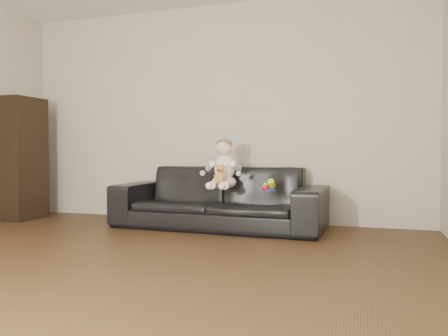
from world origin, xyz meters
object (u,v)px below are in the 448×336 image
(baby, at_px, (224,167))
(toy_rattle, at_px, (265,187))
(toy_green, at_px, (270,186))
(toy_blue_disc, at_px, (270,190))
(teddy_bear, at_px, (220,174))
(cabinet, at_px, (22,159))
(sofa, at_px, (219,197))

(baby, bearing_deg, toy_rattle, -22.78)
(baby, relative_size, toy_rattle, 7.92)
(toy_green, bearing_deg, toy_rattle, -106.06)
(baby, height_order, toy_green, baby)
(toy_rattle, relative_size, toy_blue_disc, 0.62)
(teddy_bear, bearing_deg, cabinet, 159.02)
(toy_blue_disc, bearing_deg, toy_rattle, -162.38)
(toy_blue_disc, bearing_deg, sofa, 162.81)
(baby, distance_m, toy_green, 0.53)
(baby, distance_m, toy_blue_disc, 0.57)
(sofa, xyz_separation_m, teddy_bear, (0.10, -0.28, 0.27))
(sofa, relative_size, toy_green, 18.55)
(sofa, xyz_separation_m, baby, (0.09, -0.12, 0.34))
(toy_green, bearing_deg, cabinet, -179.17)
(cabinet, bearing_deg, toy_green, 2.14)
(teddy_bear, height_order, toy_rattle, teddy_bear)
(toy_green, xyz_separation_m, toy_rattle, (-0.03, -0.11, -0.01))
(toy_green, relative_size, toy_rattle, 1.85)
(baby, bearing_deg, teddy_bear, -99.27)
(baby, relative_size, toy_blue_disc, 4.90)
(baby, xyz_separation_m, toy_green, (0.50, 0.03, -0.19))
(sofa, relative_size, toy_rattle, 34.26)
(toy_green, xyz_separation_m, toy_blue_disc, (0.02, -0.09, -0.04))
(toy_green, distance_m, toy_blue_disc, 0.10)
(toy_green, bearing_deg, teddy_bear, -158.95)
(cabinet, height_order, toy_green, cabinet)
(teddy_bear, height_order, toy_green, teddy_bear)
(baby, distance_m, teddy_bear, 0.17)
(teddy_bear, distance_m, toy_rattle, 0.48)
(sofa, xyz_separation_m, toy_green, (0.59, -0.10, 0.15))
(toy_rattle, bearing_deg, toy_green, 73.94)
(sofa, distance_m, teddy_bear, 0.40)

